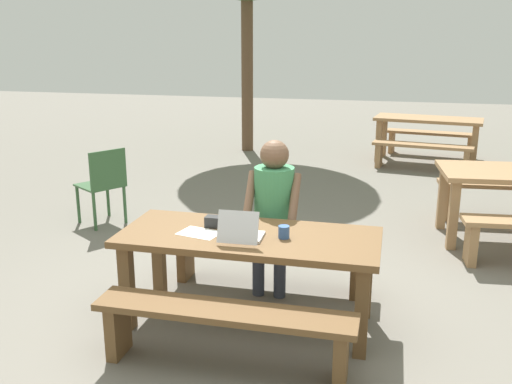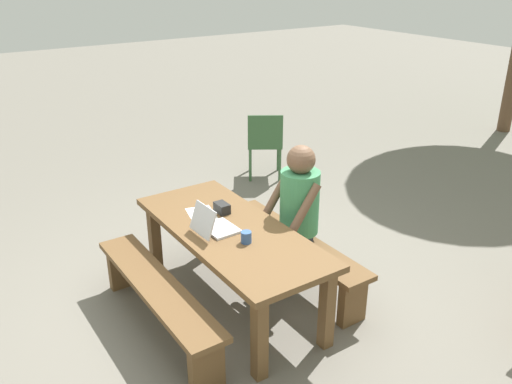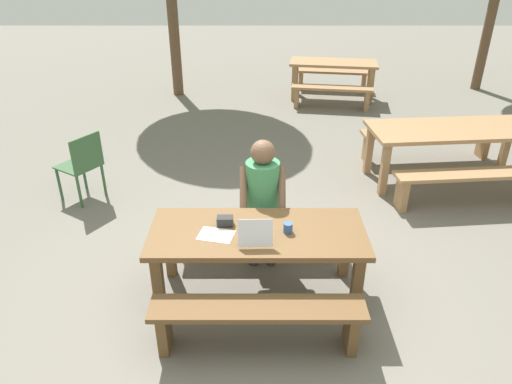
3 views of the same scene
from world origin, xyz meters
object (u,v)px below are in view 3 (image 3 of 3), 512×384
(plastic_chair, at_px, (81,165))
(laptop, at_px, (254,234))
(small_pouch, at_px, (224,221))
(picnic_table_rear, at_px, (332,68))
(person_seated, at_px, (262,192))
(picnic_table_front, at_px, (257,241))
(coffee_mug, at_px, (287,228))
(picnic_table_mid, at_px, (452,135))

(plastic_chair, bearing_deg, laptop, 80.12)
(small_pouch, relative_size, picnic_table_rear, 0.08)
(person_seated, xyz_separation_m, picnic_table_rear, (1.48, 5.44, -0.13))
(picnic_table_front, height_order, laptop, laptop)
(picnic_table_front, relative_size, coffee_mug, 21.01)
(picnic_table_front, xyz_separation_m, small_pouch, (-0.29, 0.10, 0.14))
(plastic_chair, xyz_separation_m, picnic_table_mid, (4.72, 0.53, 0.18))
(picnic_table_front, xyz_separation_m, picnic_table_rear, (1.53, 6.06, 0.03))
(picnic_table_front, xyz_separation_m, picnic_table_mid, (2.57, 2.36, 0.06))
(picnic_table_mid, bearing_deg, picnic_table_front, -142.70)
(person_seated, distance_m, plastic_chair, 2.53)
(small_pouch, relative_size, picnic_table_mid, 0.06)
(person_seated, bearing_deg, plastic_chair, 151.22)
(laptop, xyz_separation_m, plastic_chair, (-2.13, 1.97, -0.28))
(coffee_mug, bearing_deg, laptop, -157.32)
(picnic_table_front, height_order, small_pouch, small_pouch)
(small_pouch, xyz_separation_m, picnic_table_mid, (2.86, 2.27, -0.08))
(picnic_table_rear, bearing_deg, coffee_mug, -93.20)
(plastic_chair, relative_size, picnic_table_mid, 0.39)
(coffee_mug, xyz_separation_m, person_seated, (-0.21, 0.64, 0.01))
(picnic_table_mid, xyz_separation_m, picnic_table_rear, (-1.04, 3.70, -0.03))
(plastic_chair, bearing_deg, person_seated, 94.10)
(picnic_table_mid, height_order, picnic_table_rear, picnic_table_mid)
(person_seated, bearing_deg, coffee_mug, -71.73)
(small_pouch, bearing_deg, laptop, -41.38)
(picnic_table_front, height_order, picnic_table_rear, picnic_table_rear)
(picnic_table_front, bearing_deg, plastic_chair, 139.61)
(picnic_table_mid, bearing_deg, small_pouch, -146.87)
(small_pouch, distance_m, picnic_table_mid, 3.65)
(coffee_mug, relative_size, person_seated, 0.07)
(laptop, height_order, coffee_mug, laptop)
(small_pouch, bearing_deg, picnic_table_front, -18.41)
(person_seated, bearing_deg, laptop, -95.47)
(coffee_mug, relative_size, picnic_table_mid, 0.04)
(picnic_table_front, xyz_separation_m, coffee_mug, (0.26, -0.02, 0.15))
(laptop, distance_m, coffee_mug, 0.31)
(coffee_mug, relative_size, plastic_chair, 0.10)
(coffee_mug, bearing_deg, person_seated, 108.27)
(laptop, bearing_deg, person_seated, -97.29)
(picnic_table_front, distance_m, coffee_mug, 0.30)
(picnic_table_front, distance_m, picnic_table_mid, 3.49)
(small_pouch, height_order, picnic_table_rear, small_pouch)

